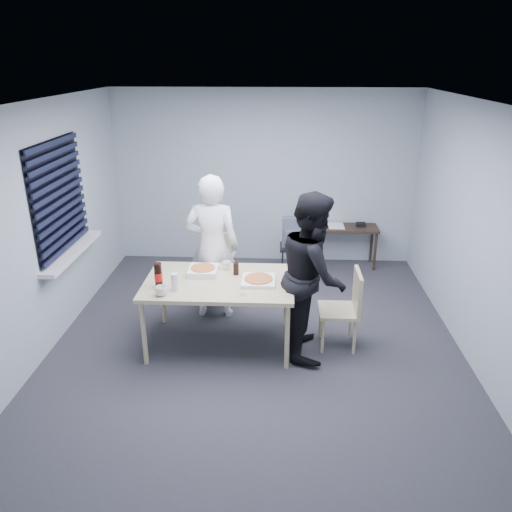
# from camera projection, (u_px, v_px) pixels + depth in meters

# --- Properties ---
(room) EXTENTS (5.00, 5.00, 5.00)m
(room) POSITION_uv_depth(u_px,v_px,m) (63.00, 206.00, 5.59)
(room) COLOR #2B2A2F
(room) RESTS_ON ground
(dining_table) EXTENTS (1.59, 1.00, 0.77)m
(dining_table) POSITION_uv_depth(u_px,v_px,m) (219.00, 286.00, 5.35)
(dining_table) COLOR #C4BA8C
(dining_table) RESTS_ON ground
(chair_far) EXTENTS (0.42, 0.42, 0.89)m
(chair_far) POSITION_uv_depth(u_px,v_px,m) (215.00, 263.00, 6.47)
(chair_far) COLOR #C4BA8C
(chair_far) RESTS_ON ground
(chair_right) EXTENTS (0.42, 0.42, 0.89)m
(chair_right) POSITION_uv_depth(u_px,v_px,m) (347.00, 304.00, 5.38)
(chair_right) COLOR #C4BA8C
(chair_right) RESTS_ON ground
(person_white) EXTENTS (0.65, 0.42, 1.77)m
(person_white) POSITION_uv_depth(u_px,v_px,m) (212.00, 247.00, 5.93)
(person_white) COLOR white
(person_white) RESTS_ON ground
(person_black) EXTENTS (0.47, 0.86, 1.77)m
(person_black) POSITION_uv_depth(u_px,v_px,m) (313.00, 275.00, 5.18)
(person_black) COLOR black
(person_black) RESTS_ON ground
(side_table) EXTENTS (0.94, 0.42, 0.63)m
(side_table) POSITION_uv_depth(u_px,v_px,m) (346.00, 232.00, 7.51)
(side_table) COLOR #38261D
(side_table) RESTS_ON ground
(stool) EXTENTS (0.35, 0.35, 0.49)m
(stool) POSITION_uv_depth(u_px,v_px,m) (292.00, 253.00, 7.14)
(stool) COLOR black
(stool) RESTS_ON ground
(backpack) EXTENTS (0.30, 0.22, 0.42)m
(backpack) POSITION_uv_depth(u_px,v_px,m) (293.00, 232.00, 7.01)
(backpack) COLOR slate
(backpack) RESTS_ON stool
(pizza_box_a) EXTENTS (0.31, 0.31, 0.08)m
(pizza_box_a) POSITION_uv_depth(u_px,v_px,m) (203.00, 271.00, 5.48)
(pizza_box_a) COLOR white
(pizza_box_a) RESTS_ON dining_table
(pizza_box_b) EXTENTS (0.35, 0.35, 0.05)m
(pizza_box_b) POSITION_uv_depth(u_px,v_px,m) (258.00, 280.00, 5.28)
(pizza_box_b) COLOR white
(pizza_box_b) RESTS_ON dining_table
(mug_a) EXTENTS (0.17, 0.17, 0.10)m
(mug_a) POSITION_uv_depth(u_px,v_px,m) (161.00, 291.00, 4.98)
(mug_a) COLOR white
(mug_a) RESTS_ON dining_table
(mug_b) EXTENTS (0.10, 0.10, 0.09)m
(mug_b) POSITION_uv_depth(u_px,v_px,m) (227.00, 265.00, 5.60)
(mug_b) COLOR white
(mug_b) RESTS_ON dining_table
(cola_glass) EXTENTS (0.08, 0.08, 0.14)m
(cola_glass) POSITION_uv_depth(u_px,v_px,m) (236.00, 269.00, 5.45)
(cola_glass) COLOR black
(cola_glass) RESTS_ON dining_table
(soda_bottle) EXTENTS (0.08, 0.08, 0.27)m
(soda_bottle) POSITION_uv_depth(u_px,v_px,m) (158.00, 276.00, 5.13)
(soda_bottle) COLOR black
(soda_bottle) RESTS_ON dining_table
(plastic_cups) EXTENTS (0.08, 0.08, 0.18)m
(plastic_cups) POSITION_uv_depth(u_px,v_px,m) (175.00, 282.00, 5.08)
(plastic_cups) COLOR silver
(plastic_cups) RESTS_ON dining_table
(rubber_band) EXTENTS (0.06, 0.06, 0.00)m
(rubber_band) POSITION_uv_depth(u_px,v_px,m) (244.00, 295.00, 5.01)
(rubber_band) COLOR red
(rubber_band) RESTS_ON dining_table
(papers) EXTENTS (0.34, 0.39, 0.01)m
(papers) POSITION_uv_depth(u_px,v_px,m) (336.00, 226.00, 7.51)
(papers) COLOR white
(papers) RESTS_ON side_table
(black_box) EXTENTS (0.14, 0.11, 0.06)m
(black_box) POSITION_uv_depth(u_px,v_px,m) (361.00, 224.00, 7.48)
(black_box) COLOR black
(black_box) RESTS_ON side_table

